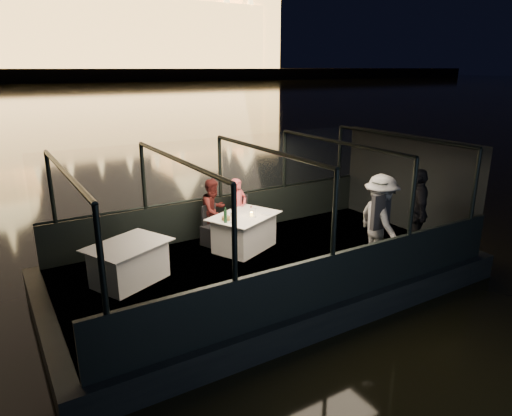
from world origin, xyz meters
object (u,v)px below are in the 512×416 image
person_woman_coral (238,206)px  passenger_dark (416,214)px  chair_port_left (213,226)px  dining_table_central (244,232)px  wine_bottle (225,216)px  coat_stand (378,224)px  person_man_maroon (213,210)px  dining_table_aft (129,263)px  chair_port_right (244,219)px  passenger_stripe (379,224)px

person_woman_coral → passenger_dark: bearing=-59.8°
chair_port_left → person_woman_coral: person_woman_coral is taller
dining_table_central → wine_bottle: wine_bottle is taller
coat_stand → person_man_maroon: bearing=126.0°
passenger_dark → person_man_maroon: bearing=-90.2°
person_woman_coral → dining_table_aft: bearing=-174.5°
person_man_maroon → chair_port_right: bearing=-35.1°
dining_table_central → person_man_maroon: size_ratio=0.99×
coat_stand → chair_port_left: bearing=129.3°
person_man_maroon → dining_table_aft: bearing=-178.0°
chair_port_left → coat_stand: size_ratio=0.50×
dining_table_central → passenger_dark: passenger_dark is taller
dining_table_central → wine_bottle: (-0.56, -0.22, 0.53)m
passenger_dark → wine_bottle: bearing=-77.7°
coat_stand → wine_bottle: 3.02m
passenger_dark → person_woman_coral: bearing=-95.7°
person_man_maroon → passenger_stripe: bearing=-75.1°
coat_stand → person_man_maroon: 3.60m
chair_port_right → coat_stand: (1.42, -2.76, 0.45)m
passenger_stripe → wine_bottle: passenger_stripe is taller
dining_table_aft → wine_bottle: bearing=2.8°
person_woman_coral → person_man_maroon: 0.61m
dining_table_central → person_woman_coral: bearing=71.3°
person_woman_coral → passenger_dark: size_ratio=0.76×
chair_port_left → wine_bottle: 0.91m
chair_port_right → person_man_maroon: person_man_maroon is taller
person_woman_coral → person_man_maroon: bearing=163.3°
dining_table_central → dining_table_aft: 2.63m
chair_port_left → wine_bottle: bearing=-115.8°
dining_table_aft → coat_stand: size_ratio=0.80×
passenger_dark → dining_table_aft: bearing=-67.6°
chair_port_left → passenger_dark: passenger_dark is taller
chair_port_right → passenger_dark: bearing=-54.3°
coat_stand → wine_bottle: coat_stand is taller
chair_port_left → passenger_stripe: (2.35, -2.65, 0.40)m
dining_table_aft → chair_port_left: chair_port_left is taller
chair_port_left → passenger_dark: bearing=-57.0°
person_man_maroon → passenger_dark: (3.36, -2.79, 0.10)m
chair_port_left → passenger_stripe: bearing=-68.5°
person_woman_coral → wine_bottle: bearing=-145.1°
passenger_stripe → dining_table_central: bearing=56.0°
chair_port_left → person_woman_coral: bearing=-7.9°
chair_port_left → wine_bottle: (-0.08, -0.78, 0.47)m
chair_port_left → coat_stand: (2.23, -2.73, 0.45)m
coat_stand → person_man_maroon: size_ratio=1.21×
dining_table_central → passenger_dark: size_ratio=0.79×
person_man_maroon → wine_bottle: 1.00m
passenger_dark → chair_port_left: bearing=-87.4°
dining_table_aft → passenger_dark: bearing=-17.2°
person_man_maroon → passenger_dark: bearing=-63.1°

